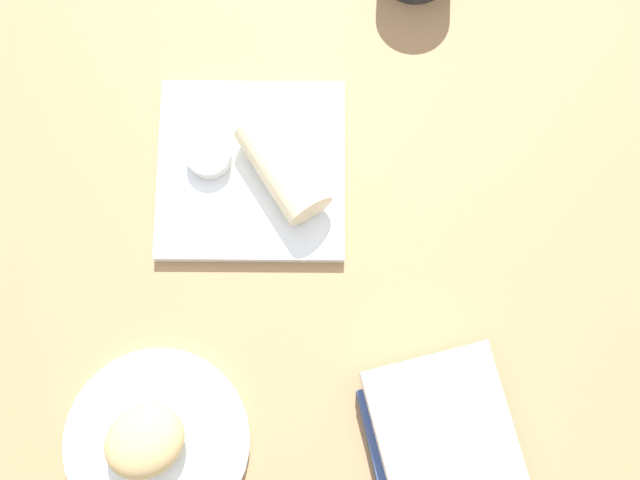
% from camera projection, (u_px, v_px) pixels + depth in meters
% --- Properties ---
extents(dining_table, '(1.10, 0.90, 0.04)m').
position_uv_depth(dining_table, '(297.00, 202.00, 1.08)').
color(dining_table, '#9E754C').
rests_on(dining_table, ground).
extents(round_plate, '(0.21, 0.21, 0.01)m').
position_uv_depth(round_plate, '(157.00, 442.00, 0.99)').
color(round_plate, white).
rests_on(round_plate, dining_table).
extents(scone_pastry, '(0.12, 0.12, 0.05)m').
position_uv_depth(scone_pastry, '(145.00, 441.00, 0.95)').
color(scone_pastry, tan).
rests_on(scone_pastry, round_plate).
extents(square_plate, '(0.25, 0.25, 0.02)m').
position_uv_depth(square_plate, '(251.00, 170.00, 1.06)').
color(square_plate, white).
rests_on(square_plate, dining_table).
extents(sauce_cup, '(0.05, 0.05, 0.02)m').
position_uv_depth(sauce_cup, '(209.00, 156.00, 1.05)').
color(sauce_cup, silver).
rests_on(sauce_cup, square_plate).
extents(breakfast_wrap, '(0.14, 0.12, 0.06)m').
position_uv_depth(breakfast_wrap, '(283.00, 167.00, 1.02)').
color(breakfast_wrap, beige).
rests_on(breakfast_wrap, square_plate).
extents(book_stack, '(0.23, 0.20, 0.06)m').
position_uv_depth(book_stack, '(445.00, 447.00, 0.96)').
color(book_stack, '#33477F').
rests_on(book_stack, dining_table).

